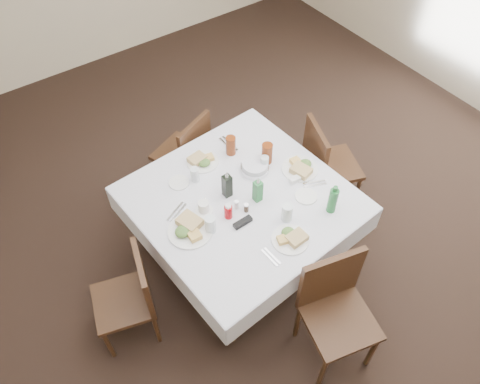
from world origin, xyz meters
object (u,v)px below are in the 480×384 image
Objects in this scene: bread_basket at (255,167)px; green_bottle at (333,200)px; chair_east at (325,162)px; coffee_mug at (204,207)px; oil_cruet_green at (258,190)px; ketchup_bottle at (228,211)px; chair_south at (335,304)px; water_s at (287,213)px; oil_cruet_dark at (227,185)px; chair_west at (133,293)px; water_n at (195,175)px; water_e at (264,163)px; dining_table at (242,204)px; water_w at (210,225)px; chair_north at (187,151)px.

green_bottle is (0.20, -0.61, 0.07)m from bread_basket.
chair_east is 7.08× the size of coffee_mug.
ketchup_bottle is at bearing -178.20° from oil_cruet_green.
water_s is (0.05, 0.59, 0.31)m from chair_south.
oil_cruet_dark reaches higher than water_s.
chair_south is 1.12× the size of chair_west.
water_n is 0.94× the size of coffee_mug.
water_s is (1.08, -0.27, 0.36)m from chair_west.
chair_south is 1.12m from water_e.
ketchup_bottle is (-0.41, -0.24, 0.02)m from bread_basket.
dining_table is 0.65m from green_bottle.
dining_table is at bearing -174.40° from chair_east.
green_bottle reaches higher than water_w.
dining_table is at bearing 112.81° from water_s.
chair_south is at bearing -84.73° from dining_table.
dining_table is 0.21m from oil_cruet_green.
coffee_mug is at bearing -112.20° from chair_north.
oil_cruet_dark is (-0.07, 0.08, 0.18)m from dining_table.
dining_table is 0.94m from chair_south.
water_s is at bearing 158.38° from green_bottle.
chair_north is at bearing 76.62° from ketchup_bottle.
water_n reaches higher than chair_west.
chair_east is at bearing 1.76° from coffee_mug.
oil_cruet_green reaches higher than chair_west.
bread_basket is at bearing 25.56° from water_w.
chair_west is at bearing 166.04° from water_s.
green_bottle is at bearing -51.77° from water_n.
chair_south is 4.04× the size of oil_cruet_green.
water_s reaches higher than coffee_mug.
chair_south is 0.69m from green_bottle.
green_bottle is at bearing -77.15° from water_e.
chair_south is 1.13m from bread_basket.
bread_basket is at bearing 14.32° from oil_cruet_dark.
water_w is (-0.42, 0.81, 0.30)m from chair_south.
water_n is at bearing 115.58° from water_s.
coffee_mug is at bearing -168.46° from bread_basket.
water_s is at bearing -109.56° from water_e.
water_s is 1.12× the size of ketchup_bottle.
water_w is at bearing -4.89° from chair_west.
oil_cruet_green reaches higher than dining_table.
chair_north is 0.95× the size of chair_east.
water_w reaches higher than water_n.
oil_cruet_dark is at bearing 133.04° from oil_cruet_green.
chair_west is (-1.86, -0.15, -0.03)m from chair_east.
bread_basket is at bearing 31.01° from ketchup_bottle.
water_s is at bearing -38.27° from ketchup_bottle.
bread_basket is at bearing 57.26° from oil_cruet_green.
dining_table is 0.38m from water_w.
oil_cruet_dark is 0.99× the size of green_bottle.
bread_basket is at bearing -76.55° from chair_north.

